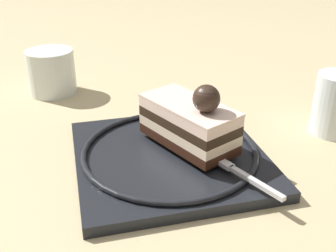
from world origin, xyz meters
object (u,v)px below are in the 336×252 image
(dessert_plate, at_px, (168,156))
(fork, at_px, (236,172))
(drink_glass_near, at_px, (50,74))
(cake_slice, at_px, (188,121))
(drink_glass_far, at_px, (335,107))

(dessert_plate, distance_m, fork, 0.09)
(drink_glass_near, bearing_deg, cake_slice, 45.24)
(fork, bearing_deg, cake_slice, -145.11)
(cake_slice, bearing_deg, drink_glass_far, 107.44)
(dessert_plate, bearing_deg, fork, 52.27)
(dessert_plate, relative_size, drink_glass_near, 3.41)
(dessert_plate, distance_m, drink_glass_far, 0.24)
(dessert_plate, bearing_deg, cake_slice, 118.32)
(drink_glass_near, bearing_deg, fork, 43.02)
(drink_glass_near, relative_size, drink_glass_far, 0.94)
(drink_glass_far, bearing_deg, dessert_plate, -71.32)
(fork, height_order, drink_glass_far, drink_glass_far)
(fork, xyz_separation_m, drink_glass_far, (-0.13, 0.16, 0.01))
(cake_slice, distance_m, fork, 0.09)
(fork, xyz_separation_m, drink_glass_near, (-0.28, -0.27, 0.01))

